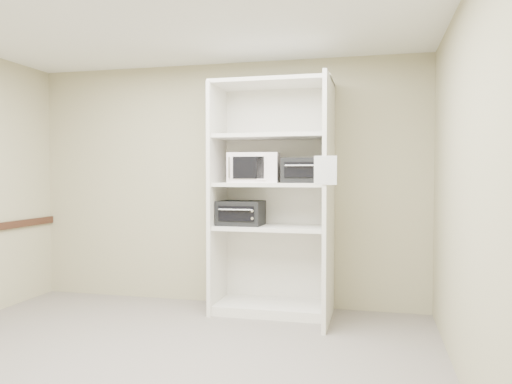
% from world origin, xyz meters
% --- Properties ---
extents(floor, '(4.50, 4.00, 0.01)m').
position_xyz_m(floor, '(0.00, 0.00, 0.00)').
color(floor, slate).
rests_on(floor, ground).
extents(ceiling, '(4.50, 4.00, 0.01)m').
position_xyz_m(ceiling, '(0.00, 0.00, 2.70)').
color(ceiling, white).
extents(wall_back, '(4.50, 0.02, 2.70)m').
position_xyz_m(wall_back, '(0.00, 2.00, 1.35)').
color(wall_back, tan).
rests_on(wall_back, ground).
extents(wall_right, '(0.02, 4.00, 2.70)m').
position_xyz_m(wall_right, '(2.25, 0.00, 1.35)').
color(wall_right, tan).
rests_on(wall_right, ground).
extents(shelving_unit, '(1.24, 0.92, 2.42)m').
position_xyz_m(shelving_unit, '(0.67, 1.70, 1.13)').
color(shelving_unit, silver).
rests_on(shelving_unit, floor).
extents(microwave, '(0.55, 0.44, 0.31)m').
position_xyz_m(microwave, '(0.43, 1.66, 1.52)').
color(microwave, white).
rests_on(microwave, shelving_unit).
extents(toaster_oven_upper, '(0.45, 0.35, 0.25)m').
position_xyz_m(toaster_oven_upper, '(0.96, 1.65, 1.50)').
color(toaster_oven_upper, black).
rests_on(toaster_oven_upper, shelving_unit).
extents(toaster_oven_lower, '(0.47, 0.36, 0.26)m').
position_xyz_m(toaster_oven_lower, '(0.28, 1.68, 1.05)').
color(toaster_oven_lower, black).
rests_on(toaster_oven_lower, shelving_unit).
extents(paper_sign, '(0.20, 0.01, 0.25)m').
position_xyz_m(paper_sign, '(1.23, 1.07, 1.49)').
color(paper_sign, white).
rests_on(paper_sign, shelving_unit).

